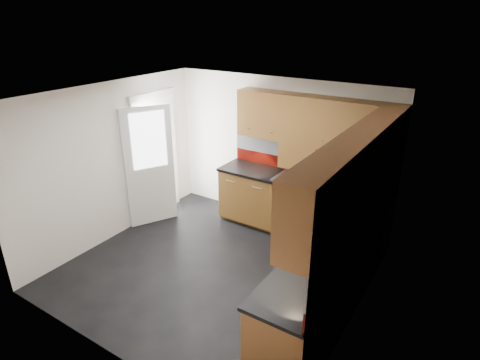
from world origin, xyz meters
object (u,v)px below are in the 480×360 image
Objects in this scene: food_processor at (361,207)px; utensil_pot at (306,172)px; toaster at (326,178)px; gas_hob at (294,178)px.

utensil_pot is at bearing 142.58° from food_processor.
utensil_pot is 0.37m from toaster.
toaster is at bearing 134.12° from food_processor.
food_processor is (1.11, -0.85, 0.05)m from utensil_pot.
food_processor reaches higher than toaster.
toaster is 1.07m from food_processor.
utensil_pot is 1.35× the size of toaster.
utensil_pot is at bearing 167.61° from toaster.
gas_hob is 2.04× the size of toaster.
toaster is (0.47, 0.09, 0.08)m from gas_hob.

